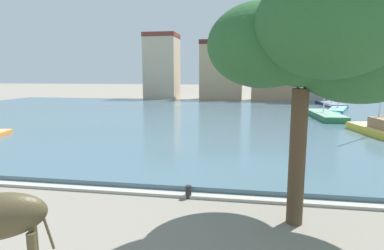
{
  "coord_description": "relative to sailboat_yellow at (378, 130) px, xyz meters",
  "views": [
    {
      "loc": [
        1.44,
        -2.69,
        4.8
      ],
      "look_at": [
        -1.35,
        13.6,
        2.2
      ],
      "focal_mm": 30.27,
      "sensor_mm": 36.0,
      "label": 1
    }
  ],
  "objects": [
    {
      "name": "sailboat_navy",
      "position": [
        2.16,
        22.64,
        -0.19
      ],
      "size": [
        2.75,
        9.22,
        9.15
      ],
      "color": "navy",
      "rests_on": "ground"
    },
    {
      "name": "townhouse_corner_house",
      "position": [
        2.11,
        33.87,
        5.95
      ],
      "size": [
        6.95,
        6.56,
        13.02
      ],
      "color": "gray",
      "rests_on": "ground"
    },
    {
      "name": "sailboat_grey",
      "position": [
        -2.18,
        22.4,
        -0.17
      ],
      "size": [
        2.21,
        8.98,
        9.09
      ],
      "color": "#939399",
      "rests_on": "ground"
    },
    {
      "name": "sailboat_green",
      "position": [
        -1.9,
        9.68,
        -0.11
      ],
      "size": [
        2.74,
        9.43,
        9.31
      ],
      "color": "#236B42",
      "rests_on": "ground"
    },
    {
      "name": "sailboat_teal",
      "position": [
        1.32,
        16.37,
        -0.24
      ],
      "size": [
        4.82,
        9.62,
        7.41
      ],
      "color": "teal",
      "rests_on": "ground"
    },
    {
      "name": "townhouse_end_terrace",
      "position": [
        -26.05,
        34.61,
        5.63
      ],
      "size": [
        6.05,
        5.97,
        12.38
      ],
      "color": "#C6B293",
      "rests_on": "ground"
    },
    {
      "name": "harbor_water",
      "position": [
        -11.27,
        8.66,
        -0.42
      ],
      "size": [
        81.76,
        45.18,
        0.32
      ],
      "primitive_type": "cube",
      "color": "#476675",
      "rests_on": "ground"
    },
    {
      "name": "sailboat_yellow",
      "position": [
        0.0,
        0.0,
        0.0
      ],
      "size": [
        3.43,
        7.77,
        9.78
      ],
      "color": "gold",
      "rests_on": "ground"
    },
    {
      "name": "mooring_bollard",
      "position": [
        -12.01,
        -14.33,
        -0.33
      ],
      "size": [
        0.24,
        0.24,
        0.5
      ],
      "primitive_type": "cylinder",
      "color": "#232326",
      "rests_on": "ground"
    },
    {
      "name": "townhouse_narrow_midrow",
      "position": [
        -5.36,
        34.06,
        4.38
      ],
      "size": [
        7.66,
        6.35,
        9.88
      ],
      "color": "tan",
      "rests_on": "ground"
    },
    {
      "name": "shade_tree",
      "position": [
        -7.82,
        -15.88,
        5.17
      ],
      "size": [
        6.68,
        6.96,
        7.46
      ],
      "color": "brown",
      "rests_on": "ground"
    },
    {
      "name": "townhouse_tall_gabled",
      "position": [
        -14.69,
        35.29,
        4.89
      ],
      "size": [
        7.75,
        6.92,
        10.9
      ],
      "color": "tan",
      "rests_on": "ground"
    },
    {
      "name": "quay_edge_coping",
      "position": [
        -11.27,
        -14.18,
        -0.52
      ],
      "size": [
        81.76,
        0.5,
        0.12
      ],
      "primitive_type": "cube",
      "color": "#ADA89E",
      "rests_on": "ground"
    }
  ]
}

